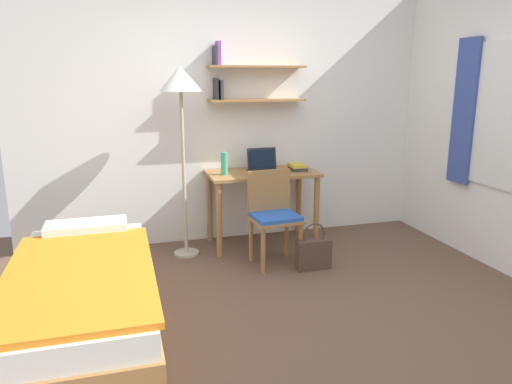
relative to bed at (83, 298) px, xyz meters
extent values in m
plane|color=brown|center=(1.46, -0.37, -0.24)|extent=(5.28, 5.28, 0.00)
cube|color=white|center=(1.46, 1.65, 1.06)|extent=(4.40, 0.05, 2.60)
cube|color=#9E703D|center=(1.65, 1.52, 1.20)|extent=(0.97, 0.22, 0.02)
cube|color=#333338|center=(1.24, 1.54, 1.32)|extent=(0.03, 0.15, 0.21)
cube|color=#333338|center=(1.28, 1.53, 1.31)|extent=(0.02, 0.17, 0.19)
cube|color=#9E703D|center=(1.65, 1.52, 1.53)|extent=(0.97, 0.22, 0.02)
cube|color=#333338|center=(1.23, 1.53, 1.63)|extent=(0.02, 0.17, 0.18)
cube|color=purple|center=(1.27, 1.56, 1.65)|extent=(0.03, 0.13, 0.23)
cube|color=silver|center=(3.44, 0.12, 1.11)|extent=(0.02, 0.88, 1.24)
cube|color=white|center=(3.45, 0.12, 1.11)|extent=(0.01, 0.82, 1.18)
cube|color=#384C93|center=(3.42, 0.66, 1.11)|extent=(0.03, 0.28, 1.34)
cube|color=#9E703D|center=(0.00, -0.01, -0.10)|extent=(0.90, 1.96, 0.28)
cube|color=silver|center=(0.00, -0.01, 0.12)|extent=(0.86, 1.90, 0.16)
cube|color=orange|center=(0.00, -0.13, 0.22)|extent=(0.92, 1.61, 0.04)
cube|color=white|center=(0.00, 0.76, 0.25)|extent=(0.63, 0.28, 0.10)
cube|color=#9E703D|center=(1.65, 1.33, 0.50)|extent=(1.08, 0.58, 0.03)
cylinder|color=#9E703D|center=(1.16, 1.09, 0.12)|extent=(0.06, 0.06, 0.72)
cylinder|color=#9E703D|center=(2.14, 1.09, 0.12)|extent=(0.06, 0.06, 0.72)
cylinder|color=#9E703D|center=(1.16, 1.57, 0.12)|extent=(0.06, 0.06, 0.72)
cylinder|color=#9E703D|center=(2.14, 1.57, 0.12)|extent=(0.06, 0.06, 0.72)
cube|color=#9E703D|center=(1.61, 0.76, 0.18)|extent=(0.46, 0.41, 0.03)
cube|color=blue|center=(1.61, 0.76, 0.21)|extent=(0.42, 0.38, 0.04)
cube|color=#9E703D|center=(1.59, 0.93, 0.42)|extent=(0.41, 0.07, 0.38)
cylinder|color=#9E703D|center=(1.44, 0.59, -0.03)|extent=(0.04, 0.04, 0.41)
cylinder|color=#9E703D|center=(1.80, 0.62, -0.03)|extent=(0.04, 0.04, 0.41)
cylinder|color=#9E703D|center=(1.41, 0.90, -0.03)|extent=(0.04, 0.04, 0.41)
cylinder|color=#9E703D|center=(1.77, 0.93, -0.03)|extent=(0.04, 0.04, 0.41)
cylinder|color=#B2A893|center=(0.86, 1.23, -0.23)|extent=(0.24, 0.24, 0.02)
cylinder|color=#B2A893|center=(0.86, 1.23, 0.55)|extent=(0.03, 0.03, 1.52)
cone|color=silver|center=(0.86, 1.23, 1.42)|extent=(0.38, 0.38, 0.22)
cube|color=black|center=(1.67, 1.31, 0.52)|extent=(0.31, 0.23, 0.01)
cube|color=black|center=(1.67, 1.41, 0.63)|extent=(0.30, 0.05, 0.22)
cube|color=black|center=(1.67, 1.40, 0.63)|extent=(0.27, 0.04, 0.18)
cylinder|color=#42A87F|center=(1.26, 1.29, 0.62)|extent=(0.07, 0.07, 0.22)
cube|color=#333338|center=(2.03, 1.32, 0.53)|extent=(0.17, 0.25, 0.03)
cube|color=gold|center=(2.02, 1.33, 0.56)|extent=(0.15, 0.20, 0.03)
cube|color=#4C382D|center=(1.90, 0.56, -0.10)|extent=(0.31, 0.11, 0.27)
torus|color=#4C382D|center=(1.90, 0.56, 0.08)|extent=(0.21, 0.02, 0.21)
camera|label=1|loc=(0.29, -3.15, 1.45)|focal=33.62mm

